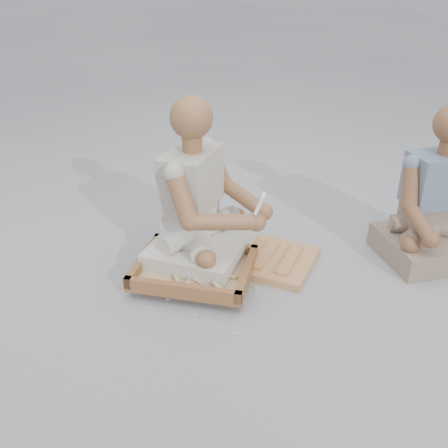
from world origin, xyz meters
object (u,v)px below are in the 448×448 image
at_px(carved_panel, 255,256).
at_px(tool_tray, 195,269).
at_px(craftsman, 200,211).
at_px(companion, 438,210).

bearing_deg(carved_panel, tool_tray, -123.69).
xyz_separation_m(tool_tray, craftsman, (-0.05, 0.17, 0.23)).
bearing_deg(companion, tool_tray, -3.46).
height_order(carved_panel, craftsman, craftsman).
bearing_deg(tool_tray, companion, 34.98).
xyz_separation_m(craftsman, companion, (1.07, 0.54, -0.03)).
distance_m(carved_panel, craftsman, 0.39).
bearing_deg(companion, carved_panel, -11.65).
distance_m(tool_tray, companion, 1.26).
relative_size(carved_panel, craftsman, 0.69).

